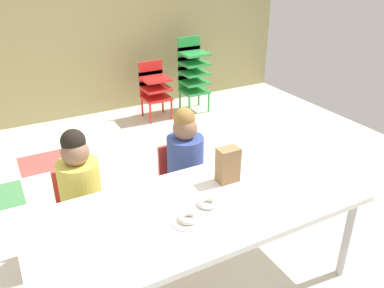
# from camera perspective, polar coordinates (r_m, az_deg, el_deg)

# --- Properties ---
(ground_plane) EXTENTS (6.14, 4.87, 0.02)m
(ground_plane) POSITION_cam_1_polar(r_m,az_deg,el_deg) (3.07, -8.49, -11.79)
(ground_plane) COLOR silver
(back_wall) EXTENTS (6.14, 0.10, 2.69)m
(back_wall) POSITION_cam_1_polar(r_m,az_deg,el_deg) (4.83, -20.35, 18.62)
(back_wall) COLOR tan
(back_wall) RESTS_ON ground_plane
(craft_table) EXTENTS (1.87, 0.79, 0.60)m
(craft_table) POSITION_cam_1_polar(r_m,az_deg,el_deg) (2.22, 1.06, -9.94)
(craft_table) COLOR white
(craft_table) RESTS_ON ground_plane
(seated_child_near_camera) EXTENTS (0.32, 0.31, 0.92)m
(seated_child_near_camera) POSITION_cam_1_polar(r_m,az_deg,el_deg) (2.57, -16.06, -5.56)
(seated_child_near_camera) COLOR red
(seated_child_near_camera) RESTS_ON ground_plane
(seated_child_middle_seat) EXTENTS (0.32, 0.31, 0.92)m
(seated_child_middle_seat) POSITION_cam_1_polar(r_m,az_deg,el_deg) (2.78, -1.07, -1.89)
(seated_child_middle_seat) COLOR red
(seated_child_middle_seat) RESTS_ON ground_plane
(kid_chair_red_stack) EXTENTS (0.32, 0.30, 0.68)m
(kid_chair_red_stack) POSITION_cam_1_polar(r_m,az_deg,el_deg) (4.80, -5.48, 8.38)
(kid_chair_red_stack) COLOR red
(kid_chair_red_stack) RESTS_ON ground_plane
(kid_chair_green_stack) EXTENTS (0.32, 0.30, 0.92)m
(kid_chair_green_stack) POSITION_cam_1_polar(r_m,az_deg,el_deg) (4.99, 0.09, 10.64)
(kid_chair_green_stack) COLOR green
(kid_chair_green_stack) RESTS_ON ground_plane
(paper_bag_brown) EXTENTS (0.13, 0.09, 0.22)m
(paper_bag_brown) POSITION_cam_1_polar(r_m,az_deg,el_deg) (2.36, 5.25, -3.04)
(paper_bag_brown) COLOR #9E754C
(paper_bag_brown) RESTS_ON craft_table
(paper_plate_near_edge) EXTENTS (0.18, 0.18, 0.01)m
(paper_plate_near_edge) POSITION_cam_1_polar(r_m,az_deg,el_deg) (2.07, -0.57, -11.09)
(paper_plate_near_edge) COLOR white
(paper_plate_near_edge) RESTS_ON craft_table
(donut_powdered_on_plate) EXTENTS (0.11, 0.11, 0.03)m
(donut_powdered_on_plate) POSITION_cam_1_polar(r_m,az_deg,el_deg) (2.06, -0.57, -10.67)
(donut_powdered_on_plate) COLOR white
(donut_powdered_on_plate) RESTS_ON craft_table
(donut_powdered_loose) EXTENTS (0.11, 0.11, 0.03)m
(donut_powdered_loose) POSITION_cam_1_polar(r_m,az_deg,el_deg) (2.19, 2.27, -8.55)
(donut_powdered_loose) COLOR white
(donut_powdered_loose) RESTS_ON craft_table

